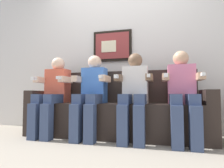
{
  "coord_description": "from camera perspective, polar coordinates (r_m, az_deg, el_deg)",
  "views": [
    {
      "loc": [
        0.61,
        -2.2,
        0.56
      ],
      "look_at": [
        0.0,
        0.15,
        0.7
      ],
      "focal_mm": 30.29,
      "sensor_mm": 36.0,
      "label": 1
    }
  ],
  "objects": [
    {
      "name": "person_leftmost",
      "position": [
        2.77,
        -17.34,
        -2.2
      ],
      "size": [
        0.46,
        0.56,
        1.11
      ],
      "color": "#D8593F",
      "rests_on": "ground_plane"
    },
    {
      "name": "back_wall_assembly",
      "position": [
        3.11,
        2.81,
        10.5
      ],
      "size": [
        4.82,
        0.1,
        2.6
      ],
      "color": "silver",
      "rests_on": "ground_plane"
    },
    {
      "name": "person_left_center",
      "position": [
        2.52,
        -6.23,
        -2.25
      ],
      "size": [
        0.46,
        0.56,
        1.11
      ],
      "color": "#3F72CC",
      "rests_on": "ground_plane"
    },
    {
      "name": "person_right_center",
      "position": [
        2.38,
        6.72,
        -2.18
      ],
      "size": [
        0.46,
        0.56,
        1.11
      ],
      "color": "white",
      "rests_on": "ground_plane"
    },
    {
      "name": "ground_plane",
      "position": [
        2.35,
        -0.96,
        -17.12
      ],
      "size": [
        6.27,
        6.27,
        0.0
      ],
      "primitive_type": "plane",
      "color": "#9E9384"
    },
    {
      "name": "person_rightmost",
      "position": [
        2.37,
        20.51,
        -1.99
      ],
      "size": [
        0.46,
        0.56,
        1.11
      ],
      "color": "pink",
      "rests_on": "ground_plane"
    },
    {
      "name": "couch",
      "position": [
        2.61,
        0.99,
        -8.76
      ],
      "size": [
        2.42,
        0.58,
        0.9
      ],
      "color": "#2D231E",
      "rests_on": "ground_plane"
    }
  ]
}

